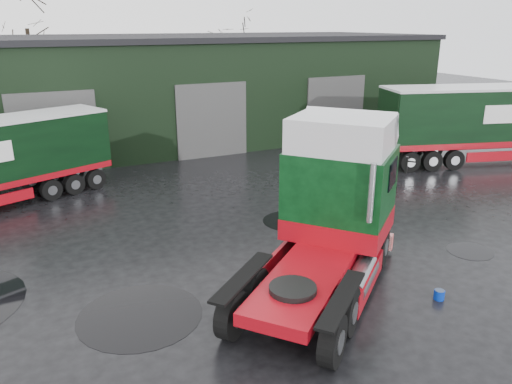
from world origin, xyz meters
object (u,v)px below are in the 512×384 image
lorry_right (494,124)px  wash_bucket (439,295)px  hero_tractor (318,216)px  tree_back_a (31,56)px  tree_back_b (232,62)px  warehouse (178,87)px

lorry_right → wash_bucket: 15.93m
hero_tractor → tree_back_a: (-5.15, 31.20, 2.43)m
lorry_right → tree_back_b: bearing=-152.1°
hero_tractor → tree_back_b: (10.85, 31.20, 1.43)m
hero_tractor → tree_back_b: tree_back_b is taller
tree_back_b → wash_bucket: bearing=-103.6°
warehouse → tree_back_a: tree_back_a is taller
lorry_right → tree_back_a: tree_back_a is taller
warehouse → tree_back_a: bearing=128.7°
tree_back_b → hero_tractor: bearing=-109.2°
hero_tractor → wash_bucket: 3.96m
tree_back_a → warehouse: bearing=-51.3°
warehouse → wash_bucket: warehouse is taller
wash_bucket → lorry_right: bearing=36.2°
wash_bucket → hero_tractor: bearing=150.9°
wash_bucket → tree_back_a: (-8.04, 32.81, 4.62)m
warehouse → lorry_right: bearing=-46.5°
warehouse → wash_bucket: bearing=-89.9°
tree_back_a → wash_bucket: bearing=-76.2°
warehouse → tree_back_b: tree_back_b is taller
hero_tractor → tree_back_a: bearing=149.3°
warehouse → tree_back_b: (8.00, 10.00, 0.59)m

